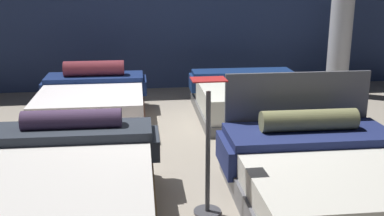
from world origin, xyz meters
The scene contains 6 objects.
ground_plane centered at (0.00, 0.00, -0.01)m, with size 18.00×18.00×0.02m, color gray.
bed_0 centered at (-1.19, -1.54, 0.29)m, with size 1.62×1.95×0.80m.
bed_1 centered at (1.10, -1.46, 0.26)m, with size 1.76×1.96×1.03m.
bed_2 centered at (-1.16, 1.31, 0.26)m, with size 1.56×1.94×0.77m.
bed_3 centered at (1.15, 1.31, 0.24)m, with size 1.69×1.96×0.54m.
price_sign centered at (0.00, -1.53, 0.47)m, with size 0.28×0.24×1.19m.
Camera 1 is at (-0.63, -5.11, 1.98)m, focal length 43.30 mm.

